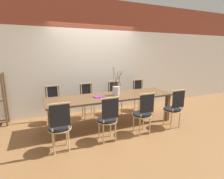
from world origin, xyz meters
TOP-DOWN VIEW (x-y plane):
  - ground_plane at (0.00, 0.00)m, footprint 16.00×16.00m
  - wall_rear at (0.00, 1.25)m, footprint 12.00×0.06m
  - dining_table at (0.00, 0.00)m, footprint 3.02×0.87m
  - chair_near_leftend at (-1.31, -0.73)m, footprint 0.41×0.41m
  - chair_near_left at (-0.40, -0.73)m, footprint 0.41×0.41m
  - chair_near_center at (0.41, -0.73)m, footprint 0.41×0.41m
  - chair_near_right at (1.24, -0.73)m, footprint 0.41×0.41m
  - chair_far_leftend at (-1.28, 0.73)m, footprint 0.41×0.41m
  - chair_far_left at (-0.40, 0.73)m, footprint 0.41×0.41m
  - chair_far_center at (0.42, 0.73)m, footprint 0.41×0.41m
  - chair_far_right at (1.24, 0.73)m, footprint 0.41×0.41m
  - vase_centerpiece at (0.12, 0.02)m, footprint 0.28×0.31m
  - book_stack at (-0.32, -0.01)m, footprint 0.26×0.17m

SIDE VIEW (x-z plane):
  - ground_plane at x=0.00m, z-range 0.00..0.00m
  - chair_near_leftend at x=-1.31m, z-range 0.03..0.96m
  - chair_near_left at x=-0.40m, z-range 0.03..0.96m
  - chair_near_center at x=0.41m, z-range 0.03..0.96m
  - chair_near_right at x=1.24m, z-range 0.03..0.96m
  - chair_far_leftend at x=-1.28m, z-range 0.03..0.96m
  - chair_far_left at x=-0.40m, z-range 0.03..0.96m
  - chair_far_center at x=0.42m, z-range 0.03..0.96m
  - chair_far_right at x=1.24m, z-range 0.03..0.96m
  - dining_table at x=0.00m, z-range 0.28..1.00m
  - book_stack at x=-0.32m, z-range 0.72..0.74m
  - vase_centerpiece at x=0.12m, z-range 0.50..1.17m
  - wall_rear at x=0.00m, z-range 0.00..3.20m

